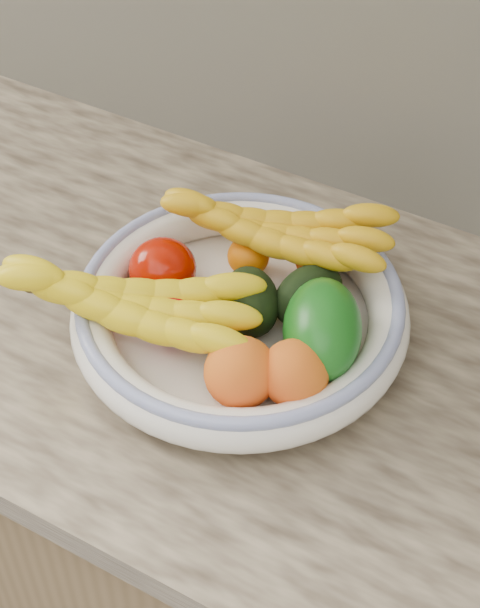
% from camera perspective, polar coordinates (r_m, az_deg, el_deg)
% --- Properties ---
extents(kitchen_counter, '(2.44, 0.66, 1.40)m').
position_cam_1_polar(kitchen_counter, '(1.47, 0.50, -13.12)').
color(kitchen_counter, brown).
rests_on(kitchen_counter, ground).
extents(fruit_bowl, '(0.39, 0.39, 0.08)m').
position_cam_1_polar(fruit_bowl, '(1.07, -0.00, -0.43)').
color(fruit_bowl, white).
rests_on(fruit_bowl, kitchen_counter).
extents(clementine_back_left, '(0.06, 0.06, 0.05)m').
position_cam_1_polar(clementine_back_left, '(1.13, 0.52, 2.95)').
color(clementine_back_left, orange).
rests_on(clementine_back_left, fruit_bowl).
extents(clementine_back_right, '(0.07, 0.07, 0.05)m').
position_cam_1_polar(clementine_back_right, '(1.13, 4.81, 2.80)').
color(clementine_back_right, '#EB4F04').
rests_on(clementine_back_right, fruit_bowl).
extents(tomato_left, '(0.11, 0.11, 0.07)m').
position_cam_1_polar(tomato_left, '(1.10, -4.76, 2.16)').
color(tomato_left, '#A70F00').
rests_on(tomato_left, fruit_bowl).
extents(tomato_near_left, '(0.08, 0.08, 0.07)m').
position_cam_1_polar(tomato_near_left, '(1.05, -4.31, -0.70)').
color(tomato_near_left, '#A70007').
rests_on(tomato_near_left, fruit_bowl).
extents(avocado_center, '(0.11, 0.12, 0.07)m').
position_cam_1_polar(avocado_center, '(1.06, 0.62, 0.15)').
color(avocado_center, black).
rests_on(avocado_center, fruit_bowl).
extents(avocado_right, '(0.09, 0.11, 0.07)m').
position_cam_1_polar(avocado_right, '(1.07, 4.22, 0.53)').
color(avocado_right, black).
rests_on(avocado_right, fruit_bowl).
extents(green_mango, '(0.16, 0.17, 0.12)m').
position_cam_1_polar(green_mango, '(1.02, 5.05, -1.55)').
color(green_mango, '#0F5410').
rests_on(green_mango, fruit_bowl).
extents(peach_front, '(0.10, 0.10, 0.08)m').
position_cam_1_polar(peach_front, '(0.98, 0.04, -4.22)').
color(peach_front, orange).
rests_on(peach_front, fruit_bowl).
extents(peach_right, '(0.09, 0.09, 0.07)m').
position_cam_1_polar(peach_right, '(0.98, 3.34, -4.26)').
color(peach_right, orange).
rests_on(peach_right, fruit_bowl).
extents(banana_bunch_back, '(0.31, 0.17, 0.08)m').
position_cam_1_polar(banana_bunch_back, '(1.11, 2.13, 4.20)').
color(banana_bunch_back, gold).
rests_on(banana_bunch_back, fruit_bowl).
extents(banana_bunch_front, '(0.33, 0.21, 0.09)m').
position_cam_1_polar(banana_bunch_front, '(1.03, -6.74, -0.27)').
color(banana_bunch_front, yellow).
rests_on(banana_bunch_front, fruit_bowl).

